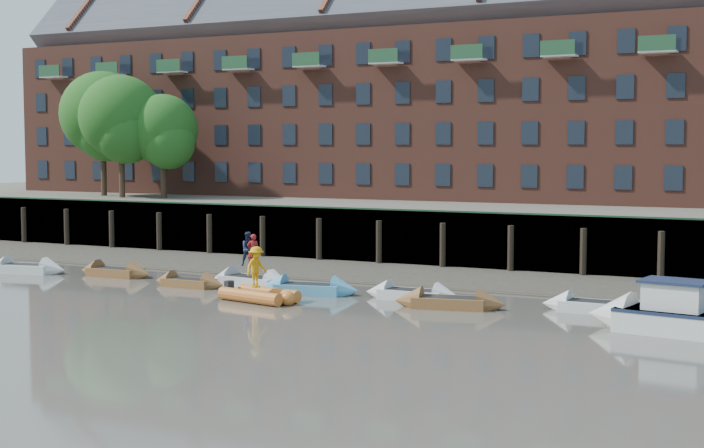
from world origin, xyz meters
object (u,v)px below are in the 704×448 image
Objects in this scene: rowboat_5 at (412,295)px; rib_tender at (262,295)px; rowboat_2 at (189,283)px; motor_launch at (658,315)px; rowboat_4 at (309,289)px; rowboat_7 at (598,307)px; rowboat_6 at (449,302)px; rowboat_1 at (115,272)px; rowboat_3 at (251,281)px; person_rower_a at (253,251)px; person_rib_crew at (256,267)px; rowboat_0 at (26,269)px; person_rower_b at (249,249)px.

rowboat_5 is 6.79m from rib_tender.
rowboat_2 is at bearing 170.15° from rib_tender.
rib_tender is at bearing 10.25° from motor_launch.
rowboat_7 is (13.33, 0.89, -0.00)m from rowboat_4.
rib_tender is (-14.11, -3.78, 0.04)m from rowboat_7.
rib_tender is (-8.15, -2.07, 0.04)m from rowboat_6.
rowboat_5 reaches higher than rowboat_1.
rib_tender is (5.67, -2.30, 0.08)m from rowboat_2.
rowboat_6 reaches higher than rib_tender.
rowboat_4 is at bearing -5.49° from rowboat_3.
rowboat_6 is 3.04× the size of person_rower_a.
rowboat_6 reaches higher than rowboat_7.
rowboat_6 is at bearing -64.47° from person_rib_crew.
rowboat_4 is at bearing 5.19° from rowboat_2.
motor_launch is at bearing -7.98° from rowboat_1.
rowboat_0 is 2.70× the size of person_rib_crew.
rowboat_2 is at bearing 169.78° from person_rower_b.
rowboat_0 is 17.07m from rib_tender.
person_rower_b is (8.26, 0.34, 1.60)m from rowboat_1.
rib_tender is (-5.83, -3.47, 0.05)m from rowboat_5.
rowboat_0 is 3.02× the size of person_rower_a.
person_rower_b is (-0.27, 0.23, 1.58)m from rowboat_3.
motor_launch reaches higher than rowboat_3.
rowboat_4 is (12.30, -0.82, 0.02)m from rowboat_1.
rowboat_2 is 0.85× the size of rowboat_7.
rowboat_7 is (25.63, 0.07, 0.01)m from rowboat_1.
person_rower_b is at bearing -73.88° from person_rower_a.
rowboat_2 is at bearing 77.82° from person_rib_crew.
rowboat_4 is 13.36m from rowboat_7.
rowboat_2 is at bearing -142.43° from rowboat_3.
rowboat_3 is at bearing -0.81° from motor_launch.
person_rower_a is (-3.61, 0.85, 1.55)m from rowboat_4.
rowboat_2 is (11.19, -0.36, -0.04)m from rowboat_0.
rowboat_7 is 2.58× the size of person_rib_crew.
person_rower_a is 0.53m from person_rower_b.
rowboat_0 is 16.87m from person_rib_crew.
rib_tender is (2.99, -3.81, 0.03)m from rowboat_3.
motor_launch is 3.48× the size of person_rib_crew.
rowboat_0 reaches higher than rowboat_5.
rowboat_4 reaches higher than rowboat_7.
motor_launch is (11.23, -2.98, 0.42)m from rowboat_5.
person_rib_crew is at bearing -20.18° from rowboat_0.
rowboat_1 is 2.78× the size of person_rower_a.
rowboat_3 is at bearing -179.31° from rowboat_7.
rowboat_4 is 0.78× the size of motor_launch.
rowboat_4 is 4.02m from person_rower_a.
rowboat_6 is 1.05× the size of rowboat_7.
rowboat_7 is at bearing 4.80° from rowboat_6.
rib_tender is 2.39× the size of person_rower_a.
rowboat_0 reaches higher than rib_tender.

